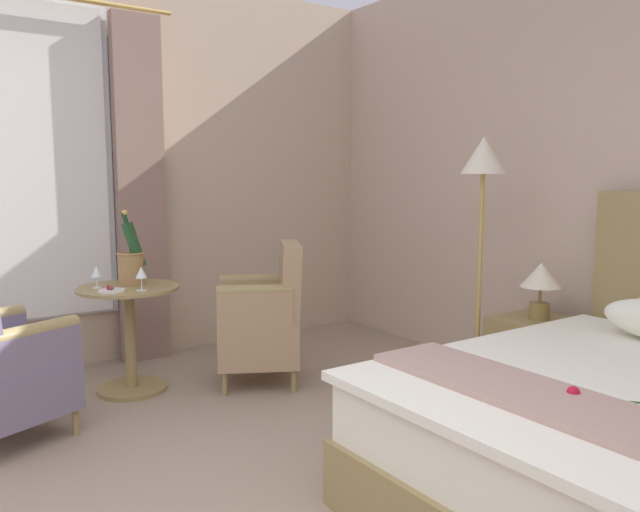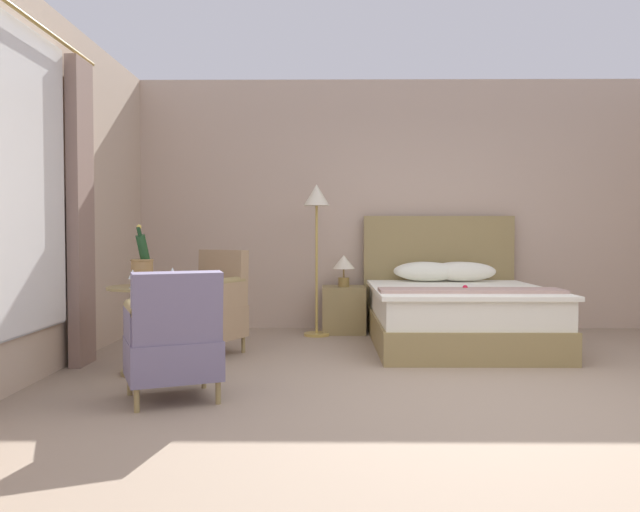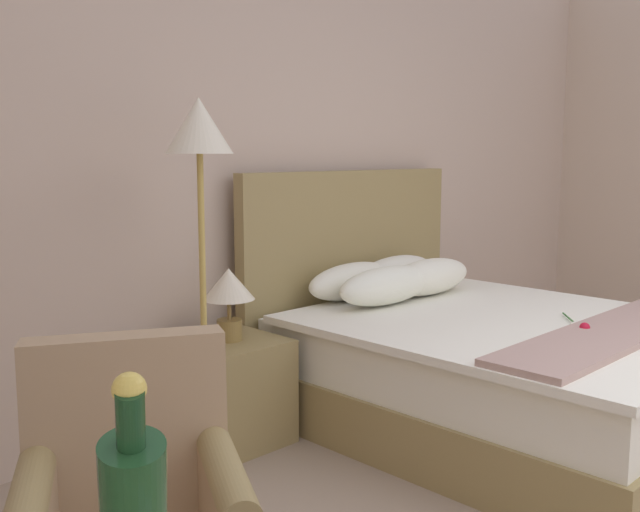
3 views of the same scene
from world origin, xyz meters
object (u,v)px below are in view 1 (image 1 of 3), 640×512
wine_glass_near_edge (141,274)px  snack_plate (111,290)px  armchair_by_window (264,319)px  champagne_bucket (132,262)px  floor_lamp_brass (482,188)px  nightstand (537,359)px  wine_glass_near_bucket (97,272)px  bedside_lamp (541,280)px  side_table_round (130,332)px

wine_glass_near_edge → snack_plate: 0.21m
snack_plate → armchair_by_window: 1.01m
armchair_by_window → champagne_bucket: bearing=-118.9°
armchair_by_window → floor_lamp_brass: bearing=47.3°
nightstand → floor_lamp_brass: 1.14m
floor_lamp_brass → snack_plate: 2.41m
wine_glass_near_bucket → snack_plate: size_ratio=0.88×
wine_glass_near_bucket → snack_plate: bearing=10.8°
floor_lamp_brass → champagne_bucket: 2.32m
floor_lamp_brass → wine_glass_near_edge: (-1.13, -1.82, -0.53)m
bedside_lamp → floor_lamp_brass: floor_lamp_brass is taller
snack_plate → armchair_by_window: armchair_by_window is taller
armchair_by_window → wine_glass_near_edge: bearing=-102.3°
floor_lamp_brass → armchair_by_window: floor_lamp_brass is taller
wine_glass_near_edge → armchair_by_window: bearing=77.7°
floor_lamp_brass → champagne_bucket: size_ratio=3.35×
floor_lamp_brass → side_table_round: bearing=-125.4°
bedside_lamp → side_table_round: (-1.62, -2.07, -0.37)m
side_table_round → snack_plate: size_ratio=4.23×
champagne_bucket → nightstand: bearing=50.2°
champagne_bucket → wine_glass_near_bucket: 0.23m
nightstand → bedside_lamp: size_ratio=1.46×
floor_lamp_brass → snack_plate: floor_lamp_brass is taller
nightstand → snack_plate: 2.71m
wine_glass_near_bucket → nightstand: bearing=53.0°
floor_lamp_brass → armchair_by_window: size_ratio=1.71×
bedside_lamp → wine_glass_near_edge: bedside_lamp is taller
nightstand → wine_glass_near_bucket: 2.86m
wine_glass_near_bucket → armchair_by_window: (0.43, 0.98, -0.35)m
bedside_lamp → wine_glass_near_edge: (-1.43, -2.04, 0.04)m
nightstand → armchair_by_window: armchair_by_window is taller
champagne_bucket → floor_lamp_brass: bearing=52.6°
floor_lamp_brass → bedside_lamp: bearing=35.3°
nightstand → bedside_lamp: 0.51m
floor_lamp_brass → champagne_bucket: bearing=-127.4°
floor_lamp_brass → champagne_bucket: floor_lamp_brass is taller
nightstand → wine_glass_near_bucket: size_ratio=3.58×
armchair_by_window → snack_plate: bearing=-104.3°
wine_glass_near_edge → bedside_lamp: bearing=54.9°
wine_glass_near_edge → wine_glass_near_bucket: bearing=-141.7°
champagne_bucket → wine_glass_near_edge: bearing=-5.1°
champagne_bucket → wine_glass_near_bucket: bearing=-92.5°
side_table_round → snack_plate: (0.11, -0.14, 0.31)m
champagne_bucket → wine_glass_near_edge: (0.25, -0.02, -0.04)m
nightstand → armchair_by_window: size_ratio=0.54×
side_table_round → wine_glass_near_bucket: (-0.07, -0.17, 0.40)m
nightstand → bedside_lamp: bearing=-180.0°
nightstand → wine_glass_near_bucket: wine_glass_near_bucket is taller
champagne_bucket → snack_plate: champagne_bucket is taller
bedside_lamp → side_table_round: bearing=-128.0°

